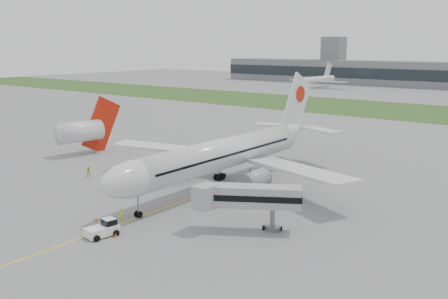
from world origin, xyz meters
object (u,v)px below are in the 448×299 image
Objects in this scene: airliner at (227,152)px; jet_bridge at (245,197)px; pushback_tug at (104,228)px; ground_crew_near at (121,215)px; neighbor_aircraft at (83,131)px.

airliner is 20.85m from jet_bridge.
pushback_tug is 4.96m from ground_crew_near.
airliner is 22.98m from ground_crew_near.
airliner is at bearing -97.14° from ground_crew_near.
ground_crew_near is at bearing -91.16° from airliner.
ground_crew_near is at bearing 175.62° from jet_bridge.
pushback_tug is at bearing -27.13° from neighbor_aircraft.
airliner is 29.51× the size of ground_crew_near.
jet_bridge is (12.81, 11.96, 3.53)m from pushback_tug.
neighbor_aircraft is (-53.59, 15.81, 0.61)m from jet_bridge.
jet_bridge reaches higher than ground_crew_near.
jet_bridge is at bearing -9.31° from neighbor_aircraft.
pushback_tug is 17.88m from jet_bridge.
airliner reaches higher than pushback_tug.
airliner is at bearing 6.02° from neighbor_aircraft.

